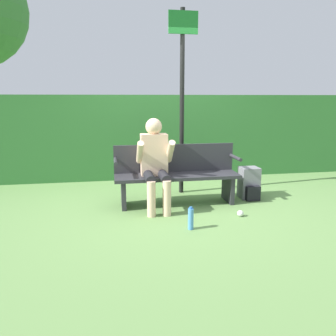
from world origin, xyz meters
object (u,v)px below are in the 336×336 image
Objects in this scene: backpack at (249,184)px; water_bottle at (191,219)px; person_seated at (155,160)px; signpost at (182,89)px; park_bench at (176,173)px; parked_car at (205,113)px.

water_bottle is at bearing -138.02° from backpack.
backpack is at bearing 6.48° from person_seated.
park_bench is at bearing -109.83° from signpost.
person_seated is 0.44× the size of signpost.
water_bottle is (0.30, -0.88, -0.54)m from person_seated.
park_bench is 1.06m from water_bottle.
signpost reaches higher than person_seated.
park_bench is 14.04m from parked_car.
parked_car is at bearing 72.39° from signpost.
backpack is at bearing 41.98° from water_bottle.
park_bench is 3.74× the size of backpack.
parked_car is (4.27, 13.38, 0.22)m from park_bench.
signpost reaches higher than park_bench.
park_bench is 0.37× the size of parked_car.
park_bench reaches higher than backpack.
signpost reaches higher than backpack.
signpost reaches higher than parked_car.
signpost reaches higher than water_bottle.
person_seated is 4.52× the size of water_bottle.
signpost is at bearing 153.63° from backpack.
signpost is at bearing 82.17° from water_bottle.
person_seated is at bearing -87.84° from parked_car.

